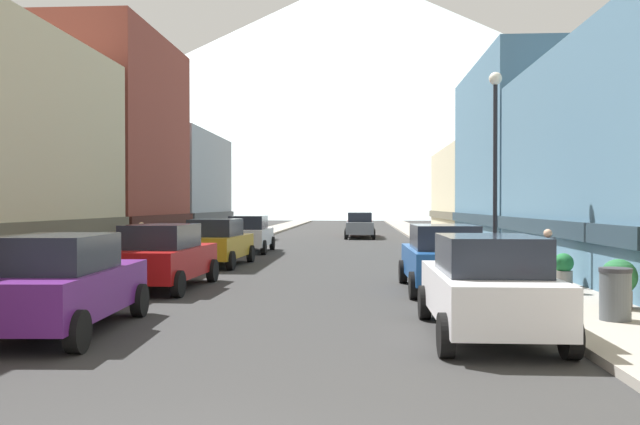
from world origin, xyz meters
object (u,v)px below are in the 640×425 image
Objects in this scene: car_left_1 at (163,256)px; potted_plant_2 at (619,281)px; car_driving_1 at (360,224)px; pedestrian_1 at (548,263)px; car_driving_0 at (360,225)px; potted_plant_1 at (564,269)px; potted_plant_0 at (41,270)px; car_right_1 at (443,257)px; car_left_3 at (249,234)px; pedestrian_2 at (142,245)px; streetlamp_right at (495,145)px; car_right_0 at (487,286)px; car_left_0 at (61,283)px; car_left_2 at (217,242)px; trash_bin_right at (615,294)px.

potted_plant_2 is (10.80, -3.55, -0.19)m from car_left_1.
car_driving_1 is 31.35m from pedestrian_1.
car_driving_0 is 2.82× the size of pedestrian_1.
potted_plant_0 is at bearing -177.42° from potted_plant_1.
car_right_1 is 1.01× the size of car_driving_0.
car_driving_0 reaches higher than pedestrian_1.
car_right_1 is at bearing -61.09° from car_left_3.
pedestrian_2 is (0.75, 5.85, 0.30)m from potted_plant_0.
pedestrian_2 is (-2.45, 5.35, -0.04)m from car_left_1.
streetlamp_right is at bearing -21.10° from pedestrian_2.
potted_plant_2 is at bearing -58.13° from car_left_3.
car_left_1 is 1.01× the size of car_left_3.
car_left_1 and car_right_0 have the same top height.
car_left_3 is 17.95m from pedestrian_1.
car_left_1 is (-0.01, 6.12, 0.00)m from car_left_0.
car_right_0 is 2.83× the size of pedestrian_1.
potted_plant_1 reaches higher than potted_plant_0.
pedestrian_2 is 12.82m from streetlamp_right.
pedestrian_2 is at bearing 114.59° from car_left_1.
car_left_0 is at bearing -149.96° from potted_plant_1.
car_right_1 is at bearing 155.61° from pedestrian_1.
car_driving_1 is (0.00, 2.69, 0.00)m from car_driving_0.
potted_plant_1 is (5.40, -29.83, -0.29)m from car_driving_1.
car_left_2 is at bearing 136.43° from potted_plant_2.
streetlamp_right is at bearing 155.72° from potted_plant_1.
potted_plant_0 is (-10.80, -0.56, -0.34)m from car_right_1.
car_left_1 is at bearing -65.41° from pedestrian_2.
car_left_1 and car_left_3 have the same top height.
car_right_1 is 5.71m from trash_bin_right.
streetlamp_right is (12.35, 1.38, 3.43)m from potted_plant_0.
car_driving_0 is at bearing -90.00° from car_driving_1.
pedestrian_1 is (10.05, -7.78, -0.04)m from car_left_2.
potted_plant_1 is (10.80, 0.13, -0.29)m from car_left_1.
car_left_0 reaches higher than potted_plant_0.
car_left_0 is 12.85m from car_left_2.
trash_bin_right is 16.33m from pedestrian_2.
car_driving_1 is (5.40, 16.13, 0.00)m from car_left_3.
car_left_2 is 1.02× the size of car_driving_0.
car_left_2 is at bearing -90.03° from car_left_3.
car_left_0 is 2.88× the size of pedestrian_1.
potted_plant_2 is (14.00, -3.04, 0.15)m from potted_plant_0.
car_driving_1 is at bearing 99.16° from potted_plant_2.
trash_bin_right is at bearing -113.51° from potted_plant_2.
car_left_1 is 4.34× the size of potted_plant_2.
car_right_1 is 10.82m from potted_plant_0.
car_left_1 reaches higher than trash_bin_right.
car_left_1 is 2.86× the size of pedestrian_1.
streetlamp_right reaches higher than car_driving_0.
car_left_0 is 1.02× the size of car_right_0.
car_left_0 reaches higher than trash_bin_right.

